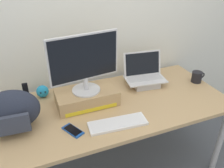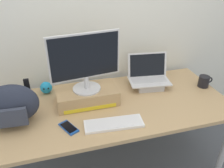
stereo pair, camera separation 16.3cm
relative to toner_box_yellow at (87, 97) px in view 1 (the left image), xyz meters
The scene contains 11 objects.
ground_plane 0.81m from the toner_box_yellow, 25.12° to the right, with size 20.00×20.00×0.00m, color #515660.
back_wall 0.70m from the toner_box_yellow, 67.45° to the left, with size 7.00×0.10×2.60m, color silver.
desk 0.23m from the toner_box_yellow, 25.12° to the right, with size 1.85×0.83×0.72m.
toner_box_yellow is the anchor object (origin of this frame).
desktop_monitor 0.29m from the toner_box_yellow, 80.78° to the right, with size 0.53×0.22×0.44m.
open_laptop 0.58m from the toner_box_yellow, 10.11° to the left, with size 0.37×0.27×0.28m.
external_keyboard 0.36m from the toner_box_yellow, 70.06° to the right, with size 0.42×0.17×0.02m.
messenger_backpack 0.55m from the toner_box_yellow, 168.88° to the right, with size 0.38×0.27×0.29m.
coffee_mug 1.04m from the toner_box_yellow, ahead, with size 0.13×0.09×0.10m.
cell_phone 0.34m from the toner_box_yellow, 122.79° to the right, with size 0.13×0.17×0.01m.
plush_toy 0.38m from the toner_box_yellow, 143.30° to the left, with size 0.10×0.10×0.10m.
Camera 1 is at (-0.56, -1.40, 1.76)m, focal length 37.21 mm.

